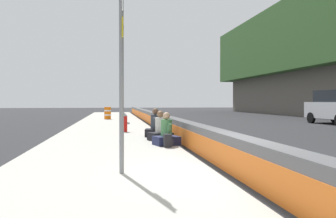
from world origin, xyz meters
name	(u,v)px	position (x,y,z in m)	size (l,w,h in m)	color
ground_plane	(240,180)	(0.00, 0.00, 0.00)	(160.00, 160.00, 0.00)	#2B2B2D
sidewalk_strip	(103,180)	(0.00, 2.65, 0.07)	(80.00, 4.40, 0.14)	#B5B2A8
jersey_barrier	(240,158)	(0.00, 0.00, 0.42)	(76.00, 0.45, 0.85)	#545456
route_sign_post	(122,66)	(0.27, 2.30, 2.21)	(0.44, 0.09, 3.60)	gray
fire_hydrant	(125,122)	(9.77, 1.96, 0.59)	(0.26, 0.46, 0.88)	red
seated_person_foreground	(166,135)	(4.61, 0.79, 0.47)	(0.81, 0.89, 1.05)	#23284C
seated_person_middle	(160,131)	(5.95, 0.81, 0.47)	(0.86, 0.93, 1.06)	black
seated_person_rear	(155,128)	(7.43, 0.82, 0.49)	(0.81, 0.91, 1.12)	black
backpack	(168,141)	(4.06, 0.83, 0.33)	(0.32, 0.28, 0.40)	#232328
construction_barrel	(108,113)	(21.75, 2.91, 0.62)	(0.54, 0.54, 0.95)	orange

